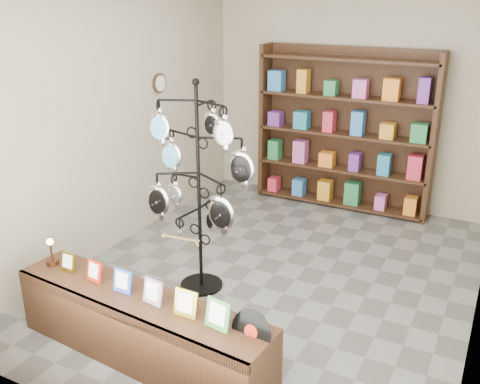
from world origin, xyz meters
name	(u,v)px	position (x,y,z in m)	size (l,w,h in m)	color
ground	(274,274)	(0.00, 0.00, 0.00)	(5.00, 5.00, 0.00)	slate
room_envelope	(278,105)	(0.00, 0.00, 1.85)	(5.00, 5.00, 5.00)	#AEA28C
display_tree	(198,173)	(-0.57, -0.57, 1.24)	(1.10, 0.93, 2.14)	black
front_shelf	(141,328)	(-0.40, -1.80, 0.29)	(2.40, 0.69, 0.84)	black
back_shelving	(344,135)	(0.00, 2.30, 1.03)	(2.42, 0.36, 2.20)	black
wall_clocks	(161,107)	(-1.97, 0.80, 1.50)	(0.03, 0.24, 0.84)	black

